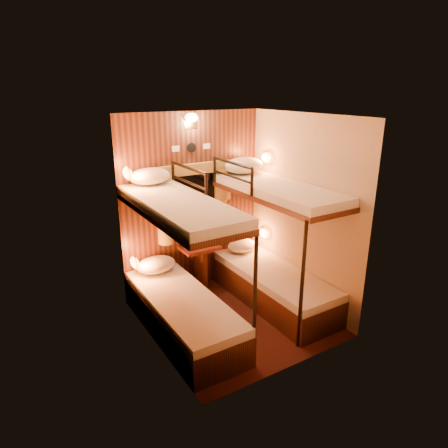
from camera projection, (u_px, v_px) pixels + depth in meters
floor at (234, 318)px, 4.88m from camera, size 2.10×2.10×0.00m
ceiling at (235, 115)px, 4.10m from camera, size 2.10×2.10×0.00m
wall_back at (192, 204)px, 5.33m from camera, size 2.40×0.00×2.40m
wall_front at (297, 258)px, 3.64m from camera, size 2.40×0.00×2.40m
wall_left at (151, 243)px, 3.99m from camera, size 0.00×2.40×2.40m
wall_right at (302, 212)px, 4.98m from camera, size 0.00×2.40×2.40m
back_panel at (192, 204)px, 5.32m from camera, size 2.00×0.03×2.40m
bunk_left at (182, 288)px, 4.43m from camera, size 0.72×1.90×1.82m
bunk_right at (274, 263)px, 5.07m from camera, size 0.72×1.90×1.82m
window at (193, 206)px, 5.30m from camera, size 1.00×0.12×0.79m
curtains at (194, 200)px, 5.25m from camera, size 1.10×0.22×1.00m
back_fixtures at (191, 124)px, 4.95m from camera, size 0.54×0.09×0.48m
reading_lamps at (204, 207)px, 5.04m from camera, size 2.00×0.20×1.25m
table at (200, 262)px, 5.43m from camera, size 0.50×0.34×0.66m
bottle_left at (202, 239)px, 5.33m from camera, size 0.07×0.07×0.24m
bottle_right at (206, 239)px, 5.37m from camera, size 0.06×0.06×0.21m
sachet_a at (205, 244)px, 5.44m from camera, size 0.09×0.08×0.01m
sachet_b at (204, 243)px, 5.45m from camera, size 0.08×0.07×0.01m
pillow_lower_left at (156, 265)px, 5.03m from camera, size 0.51×0.36×0.20m
pillow_lower_right at (242, 246)px, 5.67m from camera, size 0.44×0.31×0.17m
pillow_upper_left at (150, 176)px, 4.69m from camera, size 0.50×0.35×0.19m
pillow_upper_right at (244, 165)px, 5.28m from camera, size 0.55×0.39×0.21m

